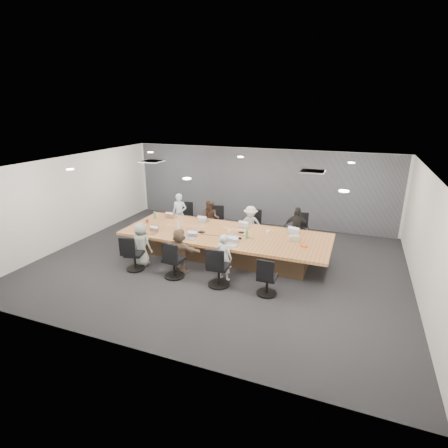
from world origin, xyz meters
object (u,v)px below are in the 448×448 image
(laptop_2, at_px, (245,226))
(bottle_green_right, at_px, (247,234))
(person_5, at_px, (180,250))
(laptop_6, at_px, (231,245))
(laptop_1, at_px, (204,221))
(chair_5, at_px, (174,263))
(snack_packet, at_px, (304,246))
(person_3, at_px, (296,228))
(person_0, at_px, (180,214))
(person_2, at_px, (250,225))
(chair_6, at_px, (219,270))
(laptop_3, at_px, (293,232))
(chair_0, at_px, (185,219))
(chair_2, at_px, (253,228))
(person_4, at_px, (141,244))
(stapler, at_px, (239,238))
(conference_table, at_px, (225,244))
(person_6, at_px, (224,257))
(chair_7, at_px, (267,280))
(canvas_bag, at_px, (294,238))
(chair_1, at_px, (215,223))
(mug_brown, at_px, (147,221))
(person_1, at_px, (210,219))
(chair_4, at_px, (135,256))
(laptop_4, at_px, (152,233))
(chair_3, at_px, (298,232))
(bottle_clear, at_px, (178,224))
(laptop_0, at_px, (172,217))
(laptop_5, at_px, (189,239))
(bottle_green_left, at_px, (155,215))

(laptop_2, relative_size, bottle_green_right, 1.19)
(person_5, distance_m, laptop_6, 1.37)
(laptop_1, xyz_separation_m, person_5, (0.28, -2.15, -0.14))
(chair_5, bearing_deg, snack_packet, 32.21)
(person_3, bearing_deg, person_0, -179.59)
(person_2, bearing_deg, person_3, -12.36)
(chair_6, xyz_separation_m, laptop_3, (1.35, 2.50, 0.32))
(chair_0, height_order, laptop_6, chair_0)
(chair_2, bearing_deg, chair_5, 72.75)
(person_4, relative_size, stapler, 8.39)
(conference_table, xyz_separation_m, chair_5, (-0.77, -1.70, 0.01))
(conference_table, xyz_separation_m, bottle_green_right, (0.72, -0.21, 0.47))
(person_5, distance_m, person_6, 1.25)
(chair_7, distance_m, laptop_1, 3.74)
(conference_table, bearing_deg, canvas_bag, 3.08)
(chair_1, height_order, mug_brown, mug_brown)
(chair_5, height_order, snack_packet, chair_5)
(person_1, distance_m, laptop_1, 0.56)
(chair_0, xyz_separation_m, stapler, (2.74, -2.02, 0.38))
(chair_1, bearing_deg, chair_2, 167.30)
(chair_4, relative_size, laptop_4, 2.64)
(person_2, height_order, stapler, person_2)
(chair_3, height_order, person_4, person_4)
(conference_table, bearing_deg, person_0, 148.63)
(conference_table, xyz_separation_m, chair_0, (-2.21, 1.70, -0.01))
(chair_1, bearing_deg, laptop_1, 77.30)
(person_3, height_order, bottle_clear, person_3)
(laptop_0, height_order, snack_packet, snack_packet)
(laptop_6, distance_m, bottle_green_right, 0.65)
(conference_table, height_order, laptop_1, laptop_1)
(snack_packet, bearing_deg, person_3, 106.76)
(laptop_4, bearing_deg, chair_5, -36.39)
(laptop_5, relative_size, laptop_6, 0.86)
(laptop_2, xyz_separation_m, person_4, (-2.33, -2.15, -0.14))
(laptop_5, xyz_separation_m, bottle_green_left, (-1.88, 1.26, 0.11))
(person_1, xyz_separation_m, bottle_green_right, (1.77, -1.56, 0.23))
(person_3, relative_size, snack_packet, 8.23)
(chair_0, distance_m, chair_7, 5.19)
(conference_table, relative_size, chair_6, 7.00)
(person_6, height_order, snack_packet, person_6)
(laptop_6, bearing_deg, chair_1, 130.36)
(conference_table, distance_m, laptop_0, 2.38)
(laptop_1, distance_m, laptop_6, 2.21)
(chair_1, xyz_separation_m, laptop_4, (-0.92, -2.50, 0.37))
(chair_5, relative_size, person_4, 0.67)
(mug_brown, bearing_deg, person_5, -35.85)
(canvas_bag, bearing_deg, snack_packet, -44.93)
(person_3, bearing_deg, chair_4, -140.85)
(person_0, relative_size, mug_brown, 13.40)
(laptop_4, bearing_deg, conference_table, 22.41)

